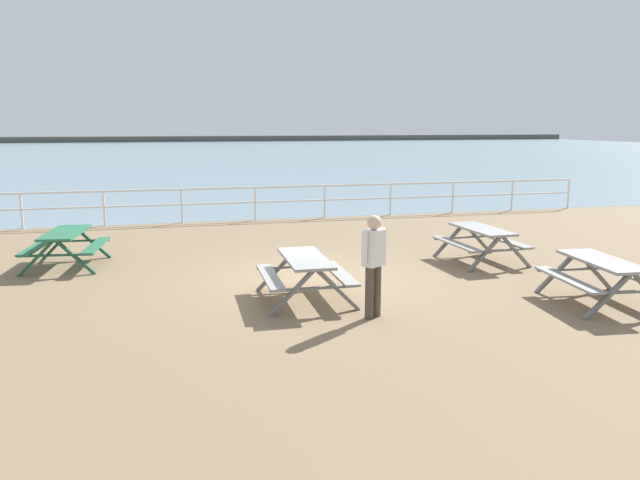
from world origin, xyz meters
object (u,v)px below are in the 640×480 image
(picnic_table_far_right, at_px, (602,270))
(visitor, at_px, (374,260))
(picnic_table_mid_centre, at_px, (66,240))
(picnic_table_seaward, at_px, (305,268))
(picnic_table_near_right, at_px, (481,236))

(picnic_table_far_right, bearing_deg, visitor, 92.16)
(picnic_table_mid_centre, bearing_deg, picnic_table_seaward, -123.46)
(picnic_table_near_right, distance_m, picnic_table_far_right, 3.42)
(picnic_table_near_right, bearing_deg, picnic_table_mid_centre, 76.57)
(picnic_table_mid_centre, xyz_separation_m, picnic_table_far_right, (9.38, -5.15, 0.00))
(picnic_table_near_right, height_order, picnic_table_mid_centre, same)
(visitor, bearing_deg, picnic_table_mid_centre, -163.61)
(picnic_table_seaward, bearing_deg, picnic_table_mid_centre, 51.15)
(picnic_table_far_right, relative_size, picnic_table_seaward, 1.06)
(picnic_table_mid_centre, xyz_separation_m, visitor, (5.32, -4.93, 0.36))
(picnic_table_mid_centre, relative_size, visitor, 1.18)
(picnic_table_far_right, relative_size, visitor, 1.16)
(picnic_table_seaward, relative_size, visitor, 1.10)
(picnic_table_near_right, xyz_separation_m, picnic_table_far_right, (0.43, -3.39, 0.00))
(picnic_table_seaward, distance_m, visitor, 1.52)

